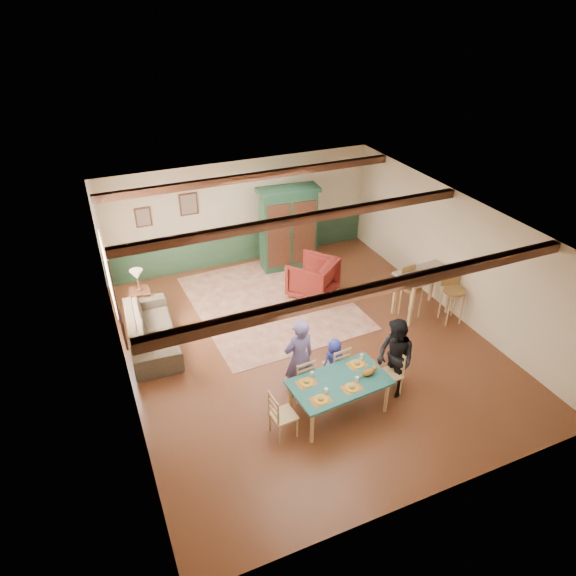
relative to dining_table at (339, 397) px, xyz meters
name	(u,v)px	position (x,y,z in m)	size (l,w,h in m)	color
floor	(306,344)	(0.32, 1.97, -0.34)	(8.00, 8.00, 0.00)	#4E2616
wall_back	(241,213)	(0.32, 5.97, 1.01)	(7.00, 0.02, 2.70)	beige
wall_left	(120,330)	(-3.18, 1.97, 1.01)	(0.02, 8.00, 2.70)	beige
wall_right	(455,254)	(3.82, 1.97, 1.01)	(0.02, 8.00, 2.70)	beige
ceiling	(309,223)	(0.32, 1.97, 2.36)	(7.00, 8.00, 0.02)	silver
wainscot_back	(243,245)	(0.32, 5.95, 0.11)	(6.95, 0.03, 0.90)	#223E29
ceiling_beam_front	(377,288)	(0.32, -0.33, 2.27)	(6.95, 0.16, 0.16)	black
ceiling_beam_mid	(300,219)	(0.32, 2.37, 2.27)	(6.95, 0.16, 0.16)	black
ceiling_beam_back	(252,177)	(0.32, 4.97, 2.27)	(6.95, 0.16, 0.16)	black
window_left	(108,274)	(-3.15, 3.67, 1.21)	(0.06, 1.60, 1.30)	white
picture_left_wall	(123,329)	(-3.15, 1.37, 1.41)	(0.04, 0.42, 0.52)	gray
picture_back_a	(189,204)	(-0.98, 5.94, 1.46)	(0.45, 0.04, 0.55)	gray
picture_back_b	(143,217)	(-2.08, 5.94, 1.31)	(0.38, 0.04, 0.48)	gray
dining_table	(339,397)	(0.00, 0.00, 0.00)	(1.65, 0.92, 0.69)	#1C5952
dining_chair_far_left	(301,377)	(-0.42, 0.63, 0.09)	(0.39, 0.40, 0.87)	tan
dining_chair_far_right	(336,364)	(0.31, 0.69, 0.09)	(0.39, 0.40, 0.87)	tan
dining_chair_end_left	(283,414)	(-1.05, -0.08, 0.09)	(0.39, 0.40, 0.87)	tan
dining_chair_end_right	(389,374)	(1.05, 0.08, 0.09)	(0.39, 0.40, 0.87)	tan
person_man	(299,359)	(-0.43, 0.70, 0.45)	(0.58, 0.38, 1.58)	#5F518B
person_woman	(395,358)	(1.14, 0.09, 0.41)	(0.74, 0.57, 1.52)	black
person_child	(334,361)	(0.31, 0.76, 0.12)	(0.45, 0.29, 0.92)	#2830A0
cat	(368,372)	(0.51, -0.05, 0.43)	(0.33, 0.13, 0.17)	#BA6C20
place_setting_near_left	(321,398)	(-0.49, -0.27, 0.40)	(0.37, 0.28, 0.11)	orange
place_setting_near_center	(352,386)	(0.11, -0.22, 0.40)	(0.37, 0.28, 0.11)	orange
place_setting_far_left	(306,380)	(-0.52, 0.19, 0.40)	(0.37, 0.28, 0.11)	orange
place_setting_far_right	(357,362)	(0.49, 0.27, 0.40)	(0.37, 0.28, 0.11)	orange
area_rug	(271,302)	(0.25, 3.73, -0.34)	(3.39, 4.03, 0.01)	beige
armoire	(288,228)	(1.30, 5.19, 0.72)	(1.51, 0.61, 2.14)	#143221
armchair	(313,277)	(1.27, 3.67, 0.11)	(0.98, 1.01, 0.92)	#480E0E
sofa	(151,330)	(-2.56, 3.24, -0.01)	(2.32, 0.91, 0.68)	#362E22
end_table	(141,301)	(-2.56, 4.52, -0.07)	(0.45, 0.45, 0.55)	black
table_lamp	(138,280)	(-2.56, 4.52, 0.46)	(0.28, 0.28, 0.51)	#D1B387
counter_table	(423,293)	(3.15, 2.01, 0.17)	(1.24, 0.72, 1.03)	tan
bar_stool_left	(411,293)	(2.86, 2.02, 0.24)	(0.41, 0.45, 1.16)	#A57B40
bar_stool_right	(453,297)	(3.55, 1.50, 0.28)	(0.44, 0.48, 1.24)	#A57B40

